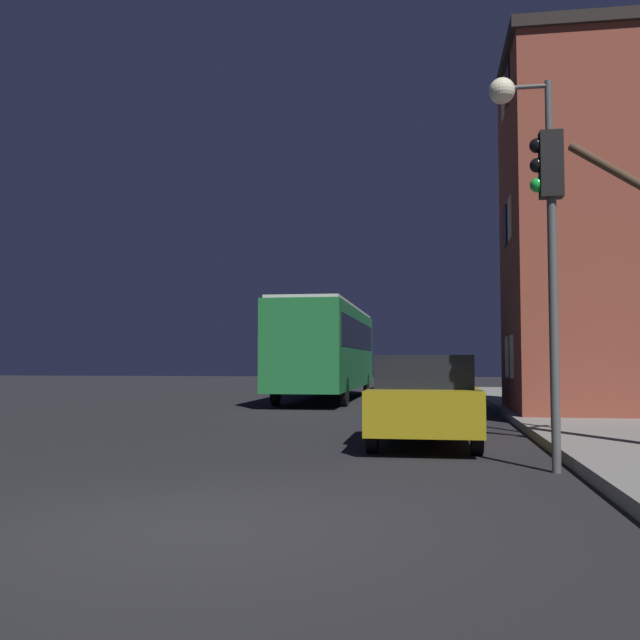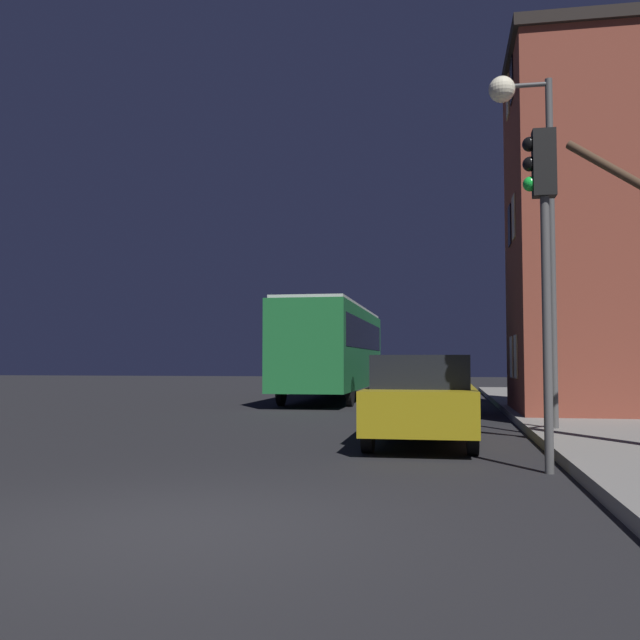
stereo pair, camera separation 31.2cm
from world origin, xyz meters
The scene contains 8 objects.
ground_plane centered at (0.00, 0.00, 0.00)m, with size 120.00×120.00×0.00m, color black.
brick_building centered at (5.82, 13.14, 4.92)m, with size 3.68×4.98×9.45m.
streetlamp centered at (3.93, 8.24, 5.34)m, with size 1.23×0.52×6.98m.
traffic_light centered at (3.63, 3.63, 3.26)m, with size 0.43×0.24×4.55m.
bus centered at (-1.85, 20.59, 2.08)m, with size 2.48×11.94×3.49m.
car_near_lane centered at (1.92, 6.65, 0.81)m, with size 1.82×4.32×1.56m.
car_mid_lane centered at (1.89, 14.50, 0.82)m, with size 1.73×4.21×1.54m.
car_far_lane centered at (1.82, 22.34, 0.84)m, with size 1.71×4.21×1.60m.
Camera 2 is at (2.35, -6.12, 1.47)m, focal length 40.00 mm.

